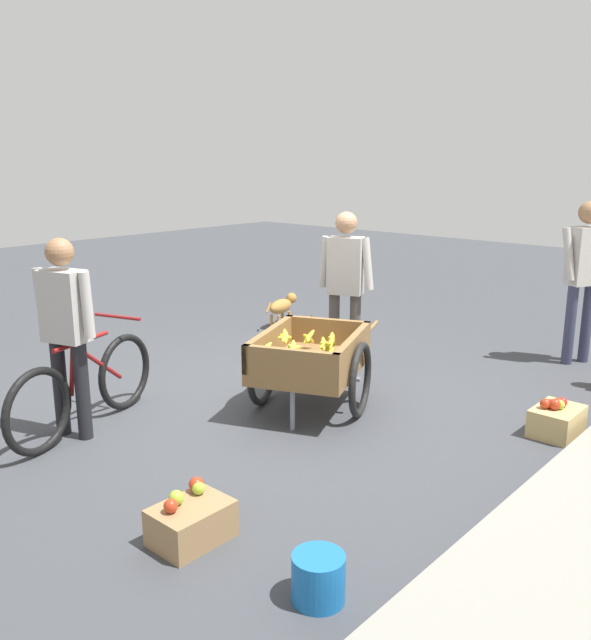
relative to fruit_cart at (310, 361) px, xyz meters
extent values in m
plane|color=#3D3F44|center=(-0.11, -0.39, -0.44)|extent=(24.00, 24.00, 0.00)
cube|color=olive|center=(0.00, 0.00, -0.04)|extent=(1.33, 1.17, 0.10)
cube|color=olive|center=(0.48, 0.20, 0.13)|extent=(0.37, 0.76, 0.24)
cube|color=olive|center=(-0.48, -0.20, 0.13)|extent=(0.37, 0.76, 0.24)
cube|color=olive|center=(-0.15, 0.34, 0.13)|extent=(1.04, 0.49, 0.24)
cube|color=olive|center=(0.14, -0.34, 0.13)|extent=(1.04, 0.49, 0.24)
torus|color=black|center=(-0.17, 0.40, -0.12)|extent=(0.61, 0.31, 0.64)
torus|color=black|center=(0.17, -0.41, -0.12)|extent=(0.61, 0.31, 0.64)
cylinder|color=gray|center=(0.00, 0.00, -0.12)|extent=(0.38, 0.83, 0.04)
cylinder|color=olive|center=(-0.89, -0.01, 0.11)|extent=(0.52, 0.25, 0.04)
cylinder|color=olive|center=(-0.63, -0.64, 0.11)|extent=(0.52, 0.25, 0.04)
cylinder|color=gray|center=(0.43, 0.18, -0.26)|extent=(0.04, 0.04, 0.35)
ellipsoid|color=gold|center=(-0.08, 0.16, 0.19)|extent=(0.17, 0.09, 0.15)
ellipsoid|color=gold|center=(-0.06, 0.18, 0.20)|extent=(0.18, 0.12, 0.04)
ellipsoid|color=gold|center=(-0.04, 0.19, 0.21)|extent=(0.16, 0.13, 0.15)
ellipsoid|color=gold|center=(0.47, -0.08, 0.17)|extent=(0.17, 0.08, 0.15)
ellipsoid|color=gold|center=(0.48, -0.07, 0.18)|extent=(0.17, 0.15, 0.11)
ellipsoid|color=gold|center=(0.49, -0.06, 0.19)|extent=(0.18, 0.14, 0.05)
ellipsoid|color=gold|center=(0.50, -0.05, 0.20)|extent=(0.18, 0.13, 0.09)
ellipsoid|color=gold|center=(0.50, -0.04, 0.21)|extent=(0.19, 0.07, 0.12)
ellipsoid|color=gold|center=(0.05, 0.24, 0.09)|extent=(0.15, 0.16, 0.14)
ellipsoid|color=gold|center=(0.06, 0.25, 0.10)|extent=(0.19, 0.10, 0.09)
ellipsoid|color=gold|center=(0.07, 0.26, 0.11)|extent=(0.19, 0.12, 0.09)
ellipsoid|color=gold|center=(0.08, 0.27, 0.12)|extent=(0.18, 0.08, 0.14)
ellipsoid|color=gold|center=(-0.21, 0.06, 0.13)|extent=(0.17, 0.13, 0.15)
ellipsoid|color=gold|center=(-0.19, 0.08, 0.14)|extent=(0.19, 0.12, 0.05)
ellipsoid|color=gold|center=(-0.17, 0.09, 0.15)|extent=(0.18, 0.11, 0.15)
ellipsoid|color=gold|center=(-0.18, 0.01, 0.07)|extent=(0.18, 0.06, 0.14)
ellipsoid|color=gold|center=(-0.16, 0.03, 0.08)|extent=(0.17, 0.15, 0.05)
ellipsoid|color=gold|center=(-0.14, 0.04, 0.09)|extent=(0.15, 0.15, 0.15)
ellipsoid|color=gold|center=(0.14, 0.24, 0.09)|extent=(0.17, 0.12, 0.14)
ellipsoid|color=gold|center=(0.16, 0.25, 0.10)|extent=(0.19, 0.08, 0.05)
ellipsoid|color=gold|center=(0.18, 0.27, 0.11)|extent=(0.16, 0.12, 0.15)
ellipsoid|color=gold|center=(0.25, 0.03, 0.17)|extent=(0.18, 0.06, 0.14)
ellipsoid|color=gold|center=(0.27, 0.05, 0.18)|extent=(0.18, 0.05, 0.04)
ellipsoid|color=gold|center=(0.29, 0.06, 0.19)|extent=(0.16, 0.15, 0.15)
ellipsoid|color=gold|center=(-0.07, 0.09, 0.14)|extent=(0.18, 0.10, 0.14)
ellipsoid|color=gold|center=(-0.05, 0.11, 0.15)|extent=(0.19, 0.10, 0.05)
ellipsoid|color=gold|center=(-0.03, 0.12, 0.16)|extent=(0.15, 0.16, 0.14)
ellipsoid|color=gold|center=(0.10, -0.20, 0.19)|extent=(0.18, 0.08, 0.14)
ellipsoid|color=gold|center=(0.11, -0.19, 0.20)|extent=(0.19, 0.05, 0.08)
ellipsoid|color=gold|center=(0.13, -0.18, 0.21)|extent=(0.18, 0.13, 0.08)
ellipsoid|color=gold|center=(0.13, -0.17, 0.22)|extent=(0.16, 0.16, 0.13)
ellipsoid|color=gold|center=(-0.22, -0.21, 0.11)|extent=(0.18, 0.05, 0.15)
ellipsoid|color=gold|center=(-0.21, -0.20, 0.12)|extent=(0.18, 0.13, 0.08)
ellipsoid|color=gold|center=(-0.20, -0.19, 0.13)|extent=(0.18, 0.14, 0.08)
ellipsoid|color=gold|center=(-0.19, -0.18, 0.14)|extent=(0.18, 0.06, 0.14)
ellipsoid|color=gold|center=(0.18, 0.18, 0.06)|extent=(0.16, 0.15, 0.14)
ellipsoid|color=gold|center=(0.19, 0.19, 0.07)|extent=(0.19, 0.10, 0.09)
ellipsoid|color=gold|center=(0.20, 0.20, 0.08)|extent=(0.18, 0.13, 0.05)
ellipsoid|color=gold|center=(0.21, 0.21, 0.09)|extent=(0.17, 0.15, 0.10)
ellipsoid|color=gold|center=(0.21, 0.21, 0.10)|extent=(0.16, 0.15, 0.12)
ellipsoid|color=gold|center=(0.01, -0.22, 0.06)|extent=(0.16, 0.16, 0.13)
ellipsoid|color=gold|center=(0.03, -0.20, 0.07)|extent=(0.18, 0.06, 0.05)
ellipsoid|color=gold|center=(0.05, -0.19, 0.08)|extent=(0.18, 0.08, 0.14)
cylinder|color=#4C4742|center=(-1.10, -0.35, -0.04)|extent=(0.11, 0.11, 0.80)
cylinder|color=#4C4742|center=(-1.02, -0.55, -0.04)|extent=(0.11, 0.11, 0.80)
cube|color=#B7B2AD|center=(-1.06, -0.45, 0.65)|extent=(0.32, 0.39, 0.57)
sphere|color=tan|center=(-1.06, -0.45, 1.07)|extent=(0.22, 0.22, 0.22)
cylinder|color=#B7B2AD|center=(-1.15, -0.25, 0.68)|extent=(0.08, 0.15, 0.52)
cylinder|color=#B7B2AD|center=(-0.97, -0.65, 0.68)|extent=(0.08, 0.13, 0.52)
torus|color=black|center=(1.04, -1.22, -0.11)|extent=(0.65, 0.26, 0.66)
torus|color=black|center=(1.99, -0.91, -0.11)|extent=(0.65, 0.26, 0.66)
cylinder|color=maroon|center=(1.51, -1.07, 0.29)|extent=(0.58, 0.22, 0.04)
cylinder|color=maroon|center=(1.63, -1.03, 0.12)|extent=(0.11, 0.07, 0.45)
cylinder|color=maroon|center=(1.34, -1.12, 0.07)|extent=(0.52, 0.20, 0.43)
ellipsoid|color=black|center=(1.65, -1.02, 0.38)|extent=(0.20, 0.08, 0.06)
cylinder|color=maroon|center=(1.08, -1.21, 0.39)|extent=(0.17, 0.45, 0.03)
cylinder|color=black|center=(1.69, -1.13, -0.05)|extent=(0.11, 0.11, 0.77)
cylinder|color=black|center=(1.62, -0.92, -0.05)|extent=(0.11, 0.11, 0.77)
cube|color=#B7B2AD|center=(1.66, -1.02, 0.61)|extent=(0.30, 0.39, 0.55)
sphere|color=#9E704C|center=(1.66, -1.02, 1.02)|extent=(0.21, 0.21, 0.21)
cylinder|color=#B7B2AD|center=(1.72, -1.23, 0.64)|extent=(0.08, 0.13, 0.50)
cylinder|color=#B7B2AD|center=(1.59, -0.81, 0.64)|extent=(0.08, 0.11, 0.50)
ellipsoid|color=#AD7A38|center=(-1.93, -2.15, -0.17)|extent=(0.47, 0.26, 0.18)
sphere|color=#AD7A38|center=(-2.19, -2.20, -0.11)|extent=(0.14, 0.14, 0.14)
cylinder|color=#AD7A38|center=(-1.65, -2.10, -0.13)|extent=(0.11, 0.04, 0.12)
cylinder|color=#AD7A38|center=(-2.05, -2.23, -0.35)|extent=(0.04, 0.04, 0.18)
cylinder|color=#AD7A38|center=(-2.07, -2.12, -0.35)|extent=(0.04, 0.04, 0.18)
cylinder|color=#AD7A38|center=(-1.79, -2.18, -0.35)|extent=(0.04, 0.04, 0.18)
cylinder|color=#AD7A38|center=(-1.81, -2.07, -0.35)|extent=(0.04, 0.04, 0.18)
cylinder|color=#1966B2|center=(1.90, 1.68, -0.32)|extent=(0.27, 0.27, 0.24)
cube|color=#99754C|center=(1.98, 0.81, -0.33)|extent=(0.44, 0.32, 0.22)
sphere|color=#B23319|center=(2.10, 0.78, -0.18)|extent=(0.08, 0.08, 0.08)
sphere|color=#99BF33|center=(1.87, 0.74, -0.18)|extent=(0.08, 0.08, 0.08)
sphere|color=#B23319|center=(1.86, 0.71, -0.17)|extent=(0.09, 0.09, 0.09)
sphere|color=#99BF33|center=(2.03, 0.74, -0.17)|extent=(0.09, 0.09, 0.09)
cube|color=tan|center=(-0.90, 1.79, -0.33)|extent=(0.44, 0.32, 0.22)
sphere|color=red|center=(-0.93, 1.81, -0.18)|extent=(0.08, 0.08, 0.08)
sphere|color=#B23319|center=(-0.81, 1.72, -0.18)|extent=(0.08, 0.08, 0.08)
sphere|color=#B23319|center=(-0.90, 1.79, -0.18)|extent=(0.08, 0.08, 0.08)
sphere|color=#B23319|center=(-0.84, 1.79, -0.17)|extent=(0.09, 0.09, 0.09)
sphere|color=#99BF33|center=(-0.88, 1.81, -0.18)|extent=(0.07, 0.07, 0.07)
sphere|color=red|center=(-0.85, 1.75, -0.18)|extent=(0.07, 0.07, 0.07)
cylinder|color=#333851|center=(-2.82, 1.18, -0.02)|extent=(0.11, 0.11, 0.85)
cylinder|color=#333851|center=(-3.01, 1.28, -0.02)|extent=(0.11, 0.11, 0.85)
cube|color=#B7B2AD|center=(-2.91, 1.23, 0.71)|extent=(0.39, 0.34, 0.60)
sphere|color=#9E704C|center=(-2.91, 1.23, 1.15)|extent=(0.23, 0.23, 0.23)
cylinder|color=#B7B2AD|center=(-2.72, 1.13, 0.74)|extent=(0.08, 0.18, 0.54)
camera|label=1|loc=(4.08, 3.48, 1.69)|focal=36.93mm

